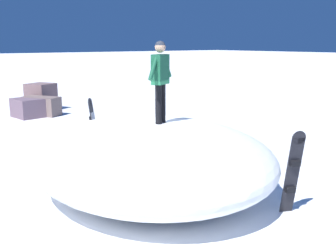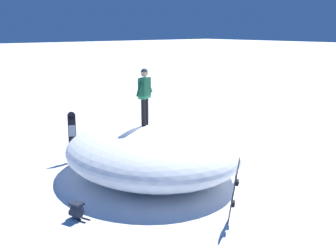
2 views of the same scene
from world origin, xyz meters
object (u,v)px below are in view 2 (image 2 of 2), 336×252
object	(u,v)px
snowboarder_standing	(145,91)
snowboard_secondary_upright	(234,189)
snowboard_primary_upright	(72,136)
backpack_near	(77,210)

from	to	relation	value
snowboarder_standing	snowboard_secondary_upright	distance (m)	4.52
snowboarder_standing	snowboard_secondary_upright	xyz separation A→B (m)	(4.13, -0.44, -1.79)
snowboard_primary_upright	backpack_near	world-z (taller)	snowboard_primary_upright
snowboard_primary_upright	snowboard_secondary_upright	world-z (taller)	snowboard_primary_upright
snowboarder_standing	backpack_near	xyz separation A→B (m)	(1.58, -3.25, -2.41)
snowboard_secondary_upright	backpack_near	world-z (taller)	snowboard_secondary_upright
snowboarder_standing	snowboard_primary_upright	xyz separation A→B (m)	(-2.61, -1.21, -1.75)
snowboard_primary_upright	snowboard_secondary_upright	size ratio (longest dim) A/B	1.05
snowboarder_standing	snowboard_secondary_upright	world-z (taller)	snowboarder_standing
snowboard_secondary_upright	backpack_near	distance (m)	3.84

